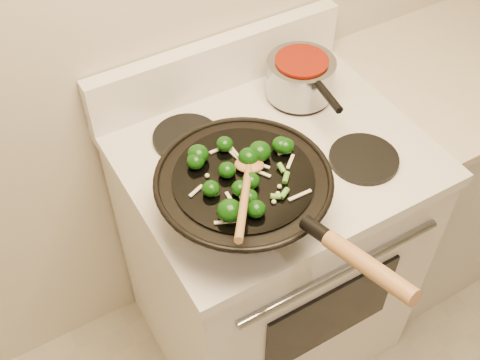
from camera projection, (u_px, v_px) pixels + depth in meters
stove at (267, 249)px, 1.91m from camera, size 0.78×0.67×1.08m
counter_unit at (446, 158)px, 2.21m from camera, size 0.79×0.62×0.91m
wok at (245, 194)px, 1.37m from camera, size 0.40×0.67×0.23m
stirfry at (240, 171)px, 1.32m from camera, size 0.28×0.24×0.05m
wooden_spoon at (247, 184)px, 1.27m from camera, size 0.21×0.27×0.10m
saucepan at (301, 77)px, 1.67m from camera, size 0.19×0.31×0.11m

